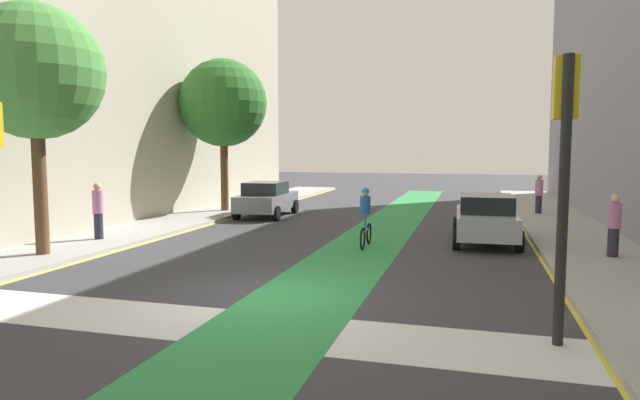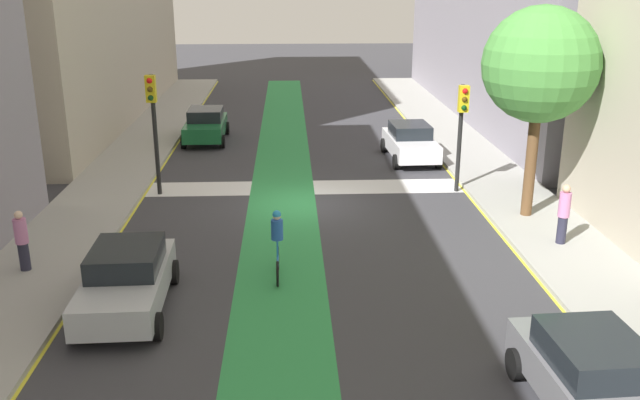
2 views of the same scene
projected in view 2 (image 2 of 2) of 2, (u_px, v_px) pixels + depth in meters
ground_plane at (307, 204)px, 24.33m from camera, size 120.00×120.00×0.00m
bike_lane_paint at (282, 204)px, 24.29m from camera, size 2.40×60.00×0.01m
crosswalk_band at (305, 187)px, 26.23m from camera, size 12.00×1.80×0.01m
sidewalk_left at (515, 199)px, 24.64m from camera, size 3.00×60.00×0.15m
curb_stripe_left at (474, 201)px, 24.60m from camera, size 0.16×60.00×0.01m
sidewalk_right at (93, 205)px, 23.97m from camera, size 3.00×60.00×0.15m
curb_stripe_right at (136, 206)px, 24.06m from camera, size 0.16×60.00×0.01m
traffic_signal_near_right at (153, 112)px, 24.40m from camera, size 0.35×0.52×4.41m
traffic_signal_near_left at (462, 118)px, 24.81m from camera, size 0.35×0.52×4.00m
car_white_left_near at (410, 142)px, 29.96m from camera, size 2.15×4.26×1.57m
car_silver_right_far at (127, 279)px, 16.41m from camera, size 2.12×4.25×1.57m
car_green_right_near at (206, 125)px, 33.36m from camera, size 2.06×4.22×1.57m
car_grey_left_far at (596, 380)px, 12.31m from camera, size 2.19×4.28×1.57m
cyclist_in_lane at (277, 243)px, 18.20m from camera, size 0.32×1.73×1.86m
pedestrian_sidewalk_right_a at (22, 240)px, 18.29m from camera, size 0.34×0.34×1.68m
pedestrian_sidewalk_left_a at (564, 213)px, 20.11m from camera, size 0.34×0.34×1.81m
street_tree_near at (540, 65)px, 21.30m from camera, size 3.63×3.63×6.76m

